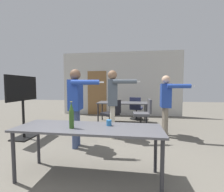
{
  "coord_description": "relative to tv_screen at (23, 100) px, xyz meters",
  "views": [
    {
      "loc": [
        0.61,
        -1.5,
        1.35
      ],
      "look_at": [
        0.07,
        2.2,
        1.1
      ],
      "focal_mm": 24.0,
      "sensor_mm": 36.0,
      "label": 1
    }
  ],
  "objects": [
    {
      "name": "person_left_plaid",
      "position": [
        0.96,
        1.09,
        0.05
      ],
      "size": [
        0.79,
        0.73,
        1.74
      ],
      "rotation": [
        0.0,
        0.0,
        -1.63
      ],
      "color": "beige",
      "rests_on": "ground_plane"
    },
    {
      "name": "person_right_polo",
      "position": [
        2.28,
        0.41,
        0.08
      ],
      "size": [
        0.86,
        0.61,
        1.75
      ],
      "rotation": [
        0.0,
        0.0,
        -1.39
      ],
      "color": "beige",
      "rests_on": "ground_plane"
    },
    {
      "name": "person_near_casual",
      "position": [
        3.67,
        0.7,
        -0.01
      ],
      "size": [
        0.75,
        0.69,
        1.63
      ],
      "rotation": [
        0.0,
        0.0,
        -1.64
      ],
      "color": "slate",
      "rests_on": "ground_plane"
    },
    {
      "name": "tv_screen",
      "position": [
        0.0,
        0.0,
        0.0
      ],
      "size": [
        0.44,
        1.04,
        1.61
      ],
      "rotation": [
        0.0,
        0.0,
        1.57
      ],
      "color": "black",
      "rests_on": "ground_plane"
    },
    {
      "name": "conference_table_near",
      "position": [
        2.16,
        -1.38,
        -0.3
      ],
      "size": [
        2.1,
        0.66,
        0.76
      ],
      "color": "#4C4C51",
      "rests_on": "ground_plane"
    },
    {
      "name": "person_center_tall",
      "position": [
        1.57,
        -0.34,
        0.05
      ],
      "size": [
        0.79,
        0.6,
        1.71
      ],
      "rotation": [
        0.0,
        0.0,
        -1.51
      ],
      "color": "#3D4C75",
      "rests_on": "ground_plane"
    },
    {
      "name": "office_chair_far_right",
      "position": [
        3.11,
        1.22,
        -0.55
      ],
      "size": [
        0.56,
        0.52,
        0.94
      ],
      "rotation": [
        0.0,
        0.0,
        1.62
      ],
      "color": "black",
      "rests_on": "ground_plane"
    },
    {
      "name": "beer_bottle",
      "position": [
        1.95,
        -1.48,
        -0.05
      ],
      "size": [
        0.07,
        0.07,
        0.38
      ],
      "color": "#2D511E",
      "rests_on": "conference_table_near"
    },
    {
      "name": "office_chair_side_rolled",
      "position": [
        2.11,
        1.22,
        -0.57
      ],
      "size": [
        0.69,
        0.68,
        0.91
      ],
      "rotation": [
        0.0,
        0.0,
        0.87
      ],
      "color": "black",
      "rests_on": "ground_plane"
    },
    {
      "name": "conference_table_far",
      "position": [
        2.41,
        1.96,
        -0.3
      ],
      "size": [
        1.78,
        0.82,
        0.76
      ],
      "color": "#4C4C51",
      "rests_on": "ground_plane"
    },
    {
      "name": "drink_cup",
      "position": [
        2.45,
        -1.28,
        -0.19
      ],
      "size": [
        0.08,
        0.08,
        0.09
      ],
      "color": "#2866A3",
      "rests_on": "conference_table_near"
    },
    {
      "name": "back_wall",
      "position": [
        2.17,
        3.5,
        0.45
      ],
      "size": [
        5.49,
        0.12,
        2.91
      ],
      "color": "beige",
      "rests_on": "ground_plane"
    },
    {
      "name": "office_chair_far_left",
      "position": [
        2.91,
        2.61,
        -0.57
      ],
      "size": [
        0.55,
        0.6,
        0.91
      ],
      "rotation": [
        0.0,
        0.0,
        6.07
      ],
      "color": "black",
      "rests_on": "ground_plane"
    }
  ]
}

